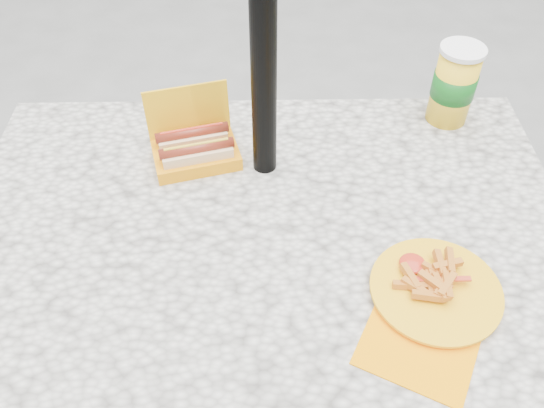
{
  "coord_description": "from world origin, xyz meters",
  "views": [
    {
      "loc": [
        -0.0,
        -0.76,
        1.58
      ],
      "look_at": [
        0.01,
        -0.0,
        0.8
      ],
      "focal_mm": 38.0,
      "sensor_mm": 36.0,
      "label": 1
    }
  ],
  "objects_px": {
    "hotdog_box": "(195,148)",
    "umbrella_pole": "(263,15)",
    "fries_plate": "(434,292)",
    "soda_cup": "(454,85)"
  },
  "relations": [
    {
      "from": "fries_plate",
      "to": "soda_cup",
      "type": "height_order",
      "value": "soda_cup"
    },
    {
      "from": "fries_plate",
      "to": "umbrella_pole",
      "type": "bearing_deg",
      "value": 129.96
    },
    {
      "from": "hotdog_box",
      "to": "fries_plate",
      "type": "bearing_deg",
      "value": -54.74
    },
    {
      "from": "hotdog_box",
      "to": "fries_plate",
      "type": "height_order",
      "value": "hotdog_box"
    },
    {
      "from": "umbrella_pole",
      "to": "hotdog_box",
      "type": "bearing_deg",
      "value": 170.56
    },
    {
      "from": "hotdog_box",
      "to": "soda_cup",
      "type": "height_order",
      "value": "soda_cup"
    },
    {
      "from": "hotdog_box",
      "to": "soda_cup",
      "type": "xyz_separation_m",
      "value": [
        0.58,
        0.14,
        0.06
      ]
    },
    {
      "from": "soda_cup",
      "to": "hotdog_box",
      "type": "bearing_deg",
      "value": -166.84
    },
    {
      "from": "hotdog_box",
      "to": "umbrella_pole",
      "type": "bearing_deg",
      "value": -24.04
    },
    {
      "from": "fries_plate",
      "to": "soda_cup",
      "type": "relative_size",
      "value": 1.77
    }
  ]
}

